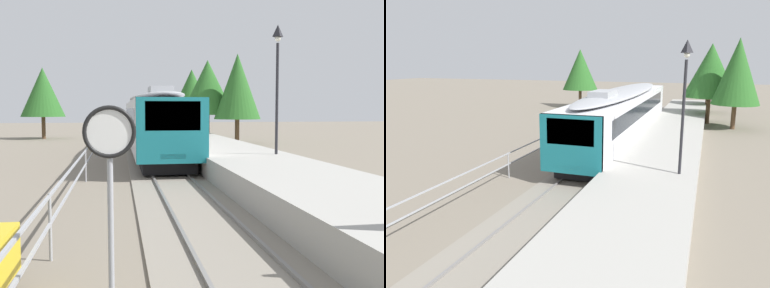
# 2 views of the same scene
# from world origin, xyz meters

# --- Properties ---
(ground_plane) EXTENTS (160.00, 160.00, 0.00)m
(ground_plane) POSITION_xyz_m (-3.00, 22.00, 0.00)
(ground_plane) COLOR slate
(track_rails) EXTENTS (3.20, 60.00, 0.14)m
(track_rails) POSITION_xyz_m (0.00, 22.00, 0.03)
(track_rails) COLOR gray
(track_rails) RESTS_ON ground
(commuter_train) EXTENTS (2.82, 20.23, 3.74)m
(commuter_train) POSITION_xyz_m (0.00, 30.54, 2.15)
(commuter_train) COLOR silver
(commuter_train) RESTS_ON track_rails
(station_platform) EXTENTS (3.90, 60.00, 0.90)m
(station_platform) POSITION_xyz_m (3.25, 22.00, 0.45)
(station_platform) COLOR #A8A59E
(station_platform) RESTS_ON ground
(platform_lamp_mid_platform) EXTENTS (0.34, 0.34, 5.35)m
(platform_lamp_mid_platform) POSITION_xyz_m (4.47, 21.46, 4.62)
(platform_lamp_mid_platform) COLOR #232328
(platform_lamp_mid_platform) RESTS_ON station_platform
(speed_limit_sign) EXTENTS (0.61, 0.10, 2.81)m
(speed_limit_sign) POSITION_xyz_m (-2.16, 8.93, 2.12)
(speed_limit_sign) COLOR #9EA0A5
(speed_limit_sign) RESTS_ON ground
(carpark_fence) EXTENTS (0.06, 36.06, 1.25)m
(carpark_fence) POSITION_xyz_m (-3.30, 12.00, 0.91)
(carpark_fence) COLOR #9EA0A5
(carpark_fence) RESTS_ON ground
(tree_behind_carpark) EXTENTS (4.12, 4.12, 6.76)m
(tree_behind_carpark) POSITION_xyz_m (-9.09, 47.80, 4.42)
(tree_behind_carpark) COLOR brown
(tree_behind_carpark) RESTS_ON ground
(tree_behind_station_far) EXTENTS (3.74, 3.74, 7.23)m
(tree_behind_station_far) POSITION_xyz_m (7.38, 38.39, 4.61)
(tree_behind_station_far) COLOR brown
(tree_behind_station_far) RESTS_ON ground
(tree_distant_left) EXTENTS (4.51, 4.51, 6.91)m
(tree_distant_left) POSITION_xyz_m (5.39, 40.57, 4.62)
(tree_distant_left) COLOR brown
(tree_distant_left) RESTS_ON ground
(tree_distant_centre) EXTENTS (4.25, 4.25, 6.79)m
(tree_distant_centre) POSITION_xyz_m (5.24, 47.87, 4.55)
(tree_distant_centre) COLOR brown
(tree_distant_centre) RESTS_ON ground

